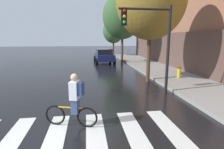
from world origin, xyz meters
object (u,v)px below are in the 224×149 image
Objects in this scene: fire_hydrant at (179,72)px; street_tree_far at (113,31)px; cyclist at (74,101)px; sedan_mid at (104,56)px; street_tree_mid at (122,16)px; traffic_light_near at (152,35)px.

street_tree_far is at bearing 96.72° from fire_hydrant.
fire_hydrant is at bearing 41.93° from cyclist.
street_tree_mid is at bearing -25.97° from sedan_mid.
sedan_mid is 4.65m from street_tree_mid.
street_tree_mid is at bearing 86.01° from traffic_light_near.
street_tree_mid is (-2.20, 8.42, 4.43)m from fire_hydrant.
street_tree_mid is (1.87, -0.91, 4.17)m from sedan_mid.
fire_hydrant is 0.14× the size of street_tree_far.
street_tree_far is at bearing 88.30° from street_tree_mid.
fire_hydrant is 17.02m from street_tree_far.
fire_hydrant is at bearing -75.37° from street_tree_mid.
cyclist is 4.92m from traffic_light_near.
traffic_light_near is 5.38× the size of fire_hydrant.
sedan_mid is 0.61× the size of street_tree_mid.
street_tree_mid reaches higher than fire_hydrant.
sedan_mid is 5.76× the size of fire_hydrant.
street_tree_far is at bearing 78.73° from cyclist.
street_tree_far is (-1.96, 16.60, 3.21)m from fire_hydrant.
fire_hydrant is (2.99, 2.86, -2.33)m from traffic_light_near.
traffic_light_near reaches higher than sedan_mid.
sedan_mid is 10.18m from fire_hydrant.
street_tree_mid is at bearing -91.70° from street_tree_far.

